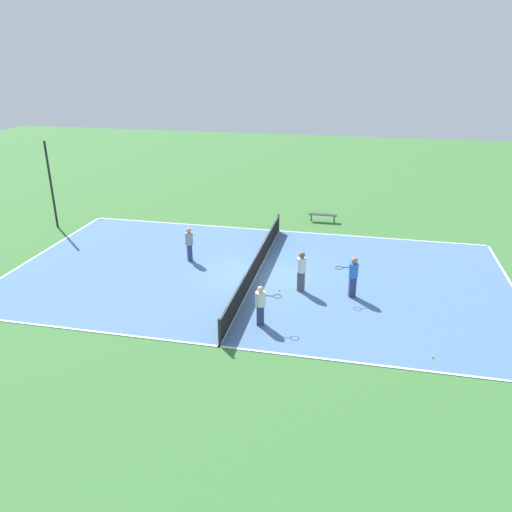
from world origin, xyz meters
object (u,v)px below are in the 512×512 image
at_px(player_far_white, 261,303).
at_px(player_near_white, 301,269).
at_px(player_baseline_gray, 189,242).
at_px(tennis_ball_near_net, 279,290).
at_px(fence_post_back_right, 51,185).
at_px(bench, 323,215).
at_px(tennis_ball_right_alley, 101,219).
at_px(tennis_ball_midcourt, 432,357).
at_px(tennis_net, 256,264).
at_px(player_near_blue, 353,274).

bearing_deg(player_far_white, player_near_white, 64.70).
distance_m(player_baseline_gray, player_far_white, 6.75).
distance_m(tennis_ball_near_net, fence_post_back_right, 14.71).
xyz_separation_m(player_baseline_gray, fence_post_back_right, (3.09, 8.87, 1.45)).
height_order(bench, player_near_white, player_near_white).
xyz_separation_m(tennis_ball_right_alley, tennis_ball_near_net, (-6.99, -11.71, 0.00)).
relative_size(bench, tennis_ball_near_net, 23.75).
height_order(player_far_white, fence_post_back_right, fence_post_back_right).
distance_m(player_far_white, tennis_ball_midcourt, 5.95).
bearing_deg(player_near_white, fence_post_back_right, -75.49).
bearing_deg(tennis_net, bench, -15.40).
bearing_deg(player_baseline_gray, tennis_net, -138.80).
distance_m(bench, player_near_blue, 9.55).
distance_m(tennis_net, bench, 8.35).
relative_size(bench, player_far_white, 1.07).
bearing_deg(tennis_net, player_near_white, -119.36).
bearing_deg(tennis_ball_midcourt, fence_post_back_right, 64.52).
relative_size(player_near_white, tennis_ball_midcourt, 25.13).
relative_size(player_baseline_gray, tennis_ball_right_alley, 23.83).
relative_size(bench, tennis_ball_midcourt, 23.75).
height_order(bench, fence_post_back_right, fence_post_back_right).
bearing_deg(tennis_ball_right_alley, tennis_ball_midcourt, -121.74).
xyz_separation_m(bench, fence_post_back_right, (-4.06, 14.45, 2.00)).
distance_m(player_near_blue, fence_post_back_right, 17.30).
relative_size(tennis_net, player_baseline_gray, 7.23).
relative_size(bench, fence_post_back_right, 0.34).
xyz_separation_m(bench, tennis_ball_midcourt, (-13.17, -4.67, -0.33)).
distance_m(tennis_net, player_near_white, 2.49).
bearing_deg(tennis_net, tennis_ball_near_net, -137.53).
xyz_separation_m(tennis_ball_near_net, tennis_ball_midcourt, (-3.74, -5.62, 0.00)).
height_order(player_near_white, tennis_ball_near_net, player_near_white).
xyz_separation_m(player_near_white, player_baseline_gray, (2.10, 5.49, -0.06)).
xyz_separation_m(player_baseline_gray, player_near_blue, (-2.17, -7.55, 0.05)).
height_order(bench, player_baseline_gray, player_baseline_gray).
distance_m(player_near_white, tennis_ball_right_alley, 14.33).
bearing_deg(fence_post_back_right, tennis_ball_midcourt, -115.48).
relative_size(tennis_ball_right_alley, tennis_ball_midcourt, 1.00).
relative_size(bench, player_baseline_gray, 1.00).
bearing_deg(player_near_blue, player_near_white, -21.70).
relative_size(player_far_white, tennis_ball_near_net, 22.29).
xyz_separation_m(player_baseline_gray, tennis_ball_near_net, (-2.28, -4.63, -0.89)).
bearing_deg(player_near_white, tennis_ball_right_alley, -84.03).
relative_size(bench, player_near_white, 0.95).
bearing_deg(player_near_white, player_near_blue, 122.32).
relative_size(tennis_net, bench, 7.25).
bearing_deg(tennis_ball_near_net, player_baseline_gray, 63.74).
distance_m(tennis_net, player_baseline_gray, 3.50).
relative_size(player_near_blue, tennis_ball_right_alley, 24.79).
bearing_deg(player_near_blue, tennis_ball_midcourt, 105.40).
bearing_deg(tennis_ball_midcourt, tennis_net, 53.37).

